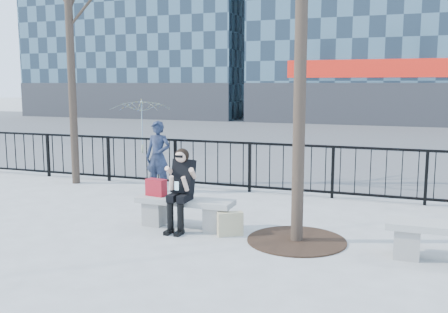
% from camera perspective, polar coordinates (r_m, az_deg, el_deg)
% --- Properties ---
extents(ground, '(120.00, 120.00, 0.00)m').
position_cam_1_polar(ground, '(8.40, -4.48, -8.06)').
color(ground, gray).
rests_on(ground, ground).
extents(street_surface, '(60.00, 23.00, 0.01)m').
position_cam_1_polar(street_surface, '(22.70, 11.40, 2.21)').
color(street_surface, '#474747').
rests_on(street_surface, ground).
extents(railing, '(14.00, 0.06, 1.10)m').
position_cam_1_polar(railing, '(11.01, 1.96, -1.15)').
color(railing, black).
rests_on(railing, ground).
extents(tree_grate, '(1.50, 1.50, 0.02)m').
position_cam_1_polar(tree_grate, '(7.74, 8.29, -9.47)').
color(tree_grate, black).
rests_on(tree_grate, ground).
extents(bench_main, '(1.65, 0.46, 0.49)m').
position_cam_1_polar(bench_main, '(8.32, -4.50, -6.07)').
color(bench_main, slate).
rests_on(bench_main, ground).
extents(seated_woman, '(0.50, 0.64, 1.34)m').
position_cam_1_polar(seated_woman, '(8.10, -5.00, -3.80)').
color(seated_woman, black).
rests_on(seated_woman, ground).
extents(handbag, '(0.37, 0.22, 0.29)m').
position_cam_1_polar(handbag, '(8.50, -7.76, -3.53)').
color(handbag, maroon).
rests_on(handbag, bench_main).
extents(shopping_bag, '(0.41, 0.33, 0.38)m').
position_cam_1_polar(shopping_bag, '(7.89, 0.71, -7.71)').
color(shopping_bag, beige).
rests_on(shopping_bag, ground).
extents(standing_man, '(0.58, 0.38, 1.57)m').
position_cam_1_polar(standing_man, '(11.00, -7.54, -0.01)').
color(standing_man, black).
rests_on(standing_man, ground).
extents(vendor_umbrella, '(2.25, 2.28, 1.87)m').
position_cam_1_polar(vendor_umbrella, '(17.17, -9.47, 3.45)').
color(vendor_umbrella, yellow).
rests_on(vendor_umbrella, ground).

